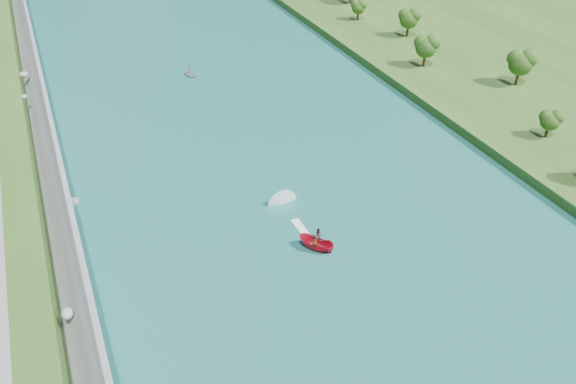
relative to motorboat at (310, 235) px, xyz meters
name	(u,v)px	position (x,y,z in m)	size (l,w,h in m)	color
ground	(343,264)	(1.58, -4.74, -0.77)	(260.00, 260.00, 0.00)	#2D5119
river_water	(269,166)	(1.58, 15.26, -0.72)	(55.00, 240.00, 0.10)	#1A635D
berm_east	(558,92)	(51.08, 15.26, -0.02)	(44.00, 240.00, 1.50)	#2D5119
riprap_bank	(56,207)	(-24.26, 14.85, 1.02)	(5.13, 236.00, 4.47)	slate
motorboat	(310,235)	(0.00, 0.00, 0.00)	(3.66, 18.81, 2.16)	red
raft	(190,74)	(0.18, 46.51, -0.34)	(2.76, 3.20, 1.52)	#979AA0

